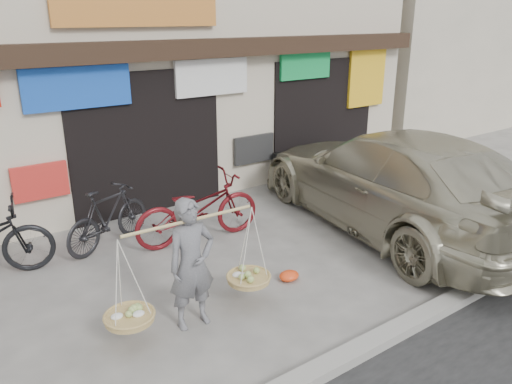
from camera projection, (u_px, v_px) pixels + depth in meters
ground at (255, 283)px, 7.18m from camera, size 70.00×70.00×0.00m
kerb at (358, 351)px, 5.63m from camera, size 70.00×0.25×0.12m
shophouse_block at (86, 25)px, 10.95m from camera, size 14.00×6.32×7.00m
neighbor_east at (438, 28)px, 18.88m from camera, size 12.00×7.00×6.40m
street_vendor at (192, 269)px, 5.99m from camera, size 2.18×0.61×1.65m
bike_1 at (108, 217)px, 8.17m from camera, size 1.77×1.12×1.03m
bike_2 at (198, 209)px, 8.36m from camera, size 2.26×0.97×1.16m
suv at (393, 180)px, 8.84m from camera, size 3.43×6.43×1.77m
red_bag at (289, 276)px, 7.23m from camera, size 0.31×0.25×0.14m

